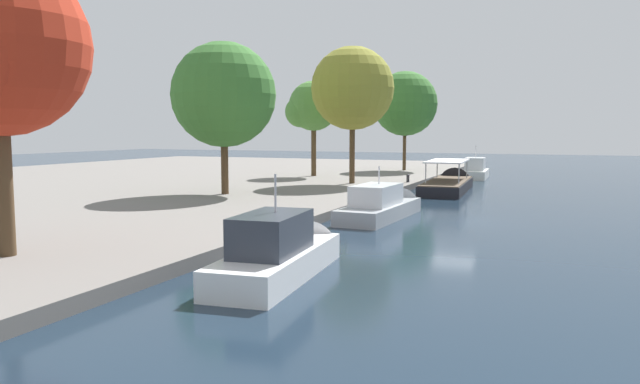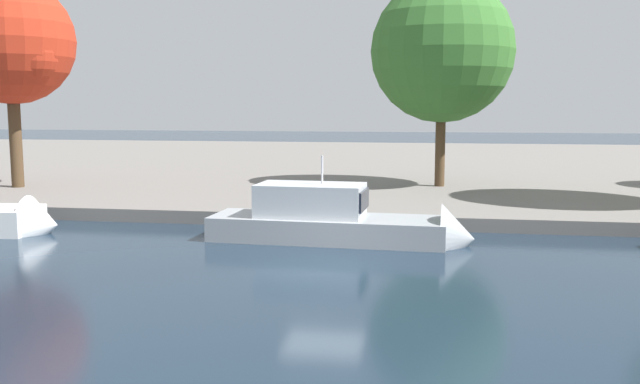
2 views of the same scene
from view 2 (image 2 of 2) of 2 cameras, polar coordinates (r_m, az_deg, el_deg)
ground_plane at (r=21.50m, az=0.29°, el=-6.36°), size 220.00×220.00×0.00m
dock_promenade at (r=55.35m, az=5.94°, el=2.27°), size 120.00×55.00×0.57m
motor_yacht_2 at (r=25.59m, az=2.04°, el=-2.86°), size 9.93×3.05×4.19m
tree_0 at (r=38.54m, az=10.29°, el=11.35°), size 7.85×7.85×11.37m
tree_1 at (r=41.08m, az=-24.74°, el=11.17°), size 6.93×6.81×11.34m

